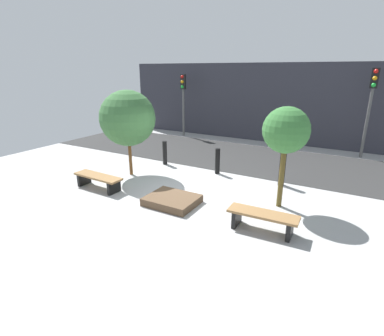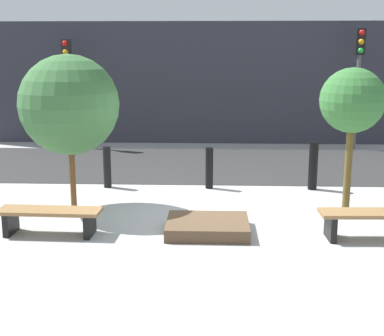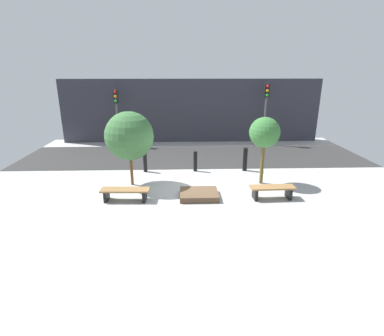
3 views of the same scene
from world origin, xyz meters
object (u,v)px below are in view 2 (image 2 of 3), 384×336
bollard_far_left (107,167)px  traffic_light_mid_west (359,67)px  bench_left (50,216)px  tree_behind_left_bench (69,105)px  bollard_left (209,168)px  bench_right (369,220)px  bollard_center (313,166)px  planter_bed (208,226)px  traffic_light_west (67,73)px  tree_behind_right_bench (352,102)px

bollard_far_left → traffic_light_mid_west: traffic_light_mid_west is taller
bench_left → tree_behind_left_bench: 2.29m
bollard_left → bench_right: bearing=-50.3°
bollard_left → bollard_center: bearing=0.0°
bench_right → bollard_left: 4.12m
bollard_center → planter_bed: bearing=-127.6°
planter_bed → bollard_far_left: bollard_far_left is taller
bench_left → planter_bed: size_ratio=1.25×
bollard_left → bollard_center: (2.28, 0.00, 0.07)m
bench_left → bench_right: bench_right is taller
bollard_center → traffic_light_west: 8.55m
planter_bed → bollard_far_left: (-2.28, 2.96, 0.35)m
bollard_far_left → tree_behind_right_bench: bearing=-18.3°
tree_behind_left_bench → bollard_center: (4.91, 1.62, -1.48)m
tree_behind_left_bench → bollard_far_left: 2.27m
bollard_center → traffic_light_west: size_ratio=0.32×
tree_behind_left_bench → traffic_light_west: bearing=105.4°
tree_behind_left_bench → traffic_light_mid_west: traffic_light_mid_west is taller
bench_left → traffic_light_mid_west: size_ratio=0.47×
bollard_center → bollard_far_left: bearing=180.0°
traffic_light_mid_west → bench_right: bearing=-102.5°
bollard_left → bollard_far_left: bearing=180.0°
bollard_center → traffic_light_mid_west: (2.16, 4.96, 1.98)m
planter_bed → bench_right: bearing=-4.3°
tree_behind_right_bench → bollard_left: 3.50m
bench_right → bollard_left: (-2.63, 3.16, 0.13)m
planter_bed → traffic_light_mid_west: (4.44, 7.93, 2.41)m
bench_right → tree_behind_right_bench: (0.00, 1.54, 1.77)m
bench_left → planter_bed: (2.63, 0.20, -0.21)m
traffic_light_mid_west → bench_left: bearing=-131.0°
traffic_light_mid_west → tree_behind_right_bench: bearing=-105.4°
tree_behind_right_bench → bollard_left: (-2.63, 1.62, -1.64)m
planter_bed → tree_behind_right_bench: 3.56m
tree_behind_right_bench → bollard_far_left: 5.43m
bench_right → planter_bed: (-2.63, 0.20, -0.22)m
tree_behind_right_bench → bollard_left: bearing=148.4°
bench_right → tree_behind_left_bench: (-5.26, 1.54, 1.68)m
traffic_light_west → traffic_light_mid_west: size_ratio=0.92×
bench_left → traffic_light_west: bearing=104.6°
tree_behind_left_bench → bollard_left: size_ratio=3.22×
bollard_center → traffic_light_mid_west: 5.77m
tree_behind_right_bench → bench_right: bearing=-90.0°
bollard_center → bench_left: bearing=-147.2°
planter_bed → traffic_light_west: 9.35m
bollard_far_left → traffic_light_west: 5.72m
bollard_far_left → traffic_light_mid_west: size_ratio=0.25×
bollard_left → tree_behind_left_bench: bearing=-148.4°
tree_behind_left_bench → bollard_far_left: size_ratio=3.20×
bench_right → traffic_light_mid_west: 8.61m
bench_right → traffic_light_west: (-7.07, 8.13, 1.99)m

